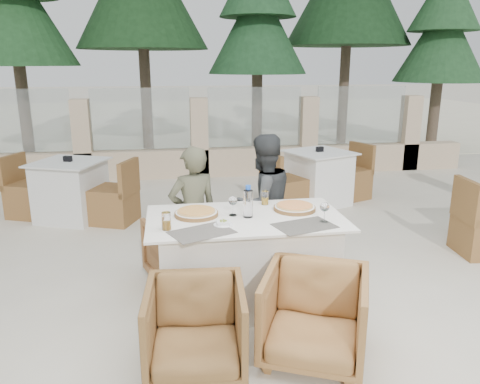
{
  "coord_description": "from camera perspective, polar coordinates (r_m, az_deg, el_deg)",
  "views": [
    {
      "loc": [
        -0.56,
        -3.48,
        1.98
      ],
      "look_at": [
        0.04,
        0.39,
        0.9
      ],
      "focal_mm": 35.0,
      "sensor_mm": 36.0,
      "label": 1
    }
  ],
  "objects": [
    {
      "name": "ground",
      "position": [
        4.04,
        0.25,
        -13.89
      ],
      "size": [
        80.0,
        80.0,
        0.0
      ],
      "primitive_type": "plane",
      "color": "beige",
      "rests_on": "ground"
    },
    {
      "name": "sand_patch",
      "position": [
        17.6,
        -7.08,
        8.89
      ],
      "size": [
        30.0,
        16.0,
        0.01
      ],
      "primitive_type": "cube",
      "color": "#F5EBC8",
      "rests_on": "ground"
    },
    {
      "name": "perimeter_wall_far",
      "position": [
        8.38,
        -4.99,
        7.29
      ],
      "size": [
        10.0,
        0.34,
        1.6
      ],
      "primitive_type": null,
      "color": "beige",
      "rests_on": "ground"
    },
    {
      "name": "pine_far_left",
      "position": [
        10.91,
        -25.83,
        18.03
      ],
      "size": [
        2.42,
        2.42,
        5.5
      ],
      "primitive_type": "cone",
      "color": "#214D24",
      "rests_on": "ground"
    },
    {
      "name": "pine_mid_left",
      "position": [
        11.06,
        -11.95,
        21.72
      ],
      "size": [
        2.86,
        2.86,
        6.5
      ],
      "primitive_type": "cone",
      "color": "#183A1A",
      "rests_on": "ground"
    },
    {
      "name": "pine_centre",
      "position": [
        10.89,
        2.15,
        18.17
      ],
      "size": [
        2.2,
        2.2,
        5.0
      ],
      "primitive_type": "cone",
      "color": "#204B27",
      "rests_on": "ground"
    },
    {
      "name": "pine_mid_right",
      "position": [
        12.18,
        13.12,
        21.77
      ],
      "size": [
        2.99,
        2.99,
        6.8
      ],
      "primitive_type": "cone",
      "color": "#17371A",
      "rests_on": "ground"
    },
    {
      "name": "pine_far_right",
      "position": [
        11.68,
        23.28,
        15.57
      ],
      "size": [
        1.98,
        1.98,
        4.5
      ],
      "primitive_type": "cone",
      "color": "#234F28",
      "rests_on": "ground"
    },
    {
      "name": "dining_table",
      "position": [
        3.95,
        0.68,
        -8.37
      ],
      "size": [
        1.6,
        0.9,
        0.77
      ],
      "primitive_type": null,
      "color": "white",
      "rests_on": "ground"
    },
    {
      "name": "placemat_near_left",
      "position": [
        3.48,
        -4.69,
        -4.92
      ],
      "size": [
        0.53,
        0.46,
        0.0
      ],
      "primitive_type": "cube",
      "rotation": [
        0.0,
        0.0,
        0.42
      ],
      "color": "#605B53",
      "rests_on": "dining_table"
    },
    {
      "name": "placemat_near_right",
      "position": [
        3.64,
        7.87,
        -4.09
      ],
      "size": [
        0.52,
        0.41,
        0.0
      ],
      "primitive_type": "cube",
      "rotation": [
        0.0,
        0.0,
        0.28
      ],
      "color": "#565249",
      "rests_on": "dining_table"
    },
    {
      "name": "pizza_left",
      "position": [
        3.86,
        -5.34,
        -2.56
      ],
      "size": [
        0.37,
        0.37,
        0.05
      ],
      "primitive_type": "cylinder",
      "rotation": [
        0.0,
        0.0,
        -0.02
      ],
      "color": "#C8651B",
      "rests_on": "dining_table"
    },
    {
      "name": "pizza_right",
      "position": [
        4.01,
        6.67,
        -1.88
      ],
      "size": [
        0.47,
        0.47,
        0.05
      ],
      "primitive_type": "cylinder",
      "rotation": [
        0.0,
        0.0,
        0.42
      ],
      "color": "orange",
      "rests_on": "dining_table"
    },
    {
      "name": "water_bottle",
      "position": [
        3.78,
        0.99,
        -1.15
      ],
      "size": [
        0.08,
        0.08,
        0.27
      ],
      "primitive_type": "cylinder",
      "rotation": [
        0.0,
        0.0,
        -0.06
      ],
      "color": "#BAD4F4",
      "rests_on": "dining_table"
    },
    {
      "name": "wine_glass_centre",
      "position": [
        3.83,
        -0.88,
        -1.56
      ],
      "size": [
        0.09,
        0.09,
        0.18
      ],
      "primitive_type": null,
      "rotation": [
        0.0,
        0.0,
        0.28
      ],
      "color": "white",
      "rests_on": "dining_table"
    },
    {
      "name": "wine_glass_corner",
      "position": [
        3.72,
        10.26,
        -2.3
      ],
      "size": [
        0.08,
        0.08,
        0.18
      ],
      "primitive_type": null,
      "rotation": [
        0.0,
        0.0,
        0.08
      ],
      "color": "white",
      "rests_on": "dining_table"
    },
    {
      "name": "beer_glass_left",
      "position": [
        3.55,
        -8.97,
        -3.52
      ],
      "size": [
        0.08,
        0.08,
        0.14
      ],
      "primitive_type": "cylinder",
      "rotation": [
        0.0,
        0.0,
        0.17
      ],
      "color": "orange",
      "rests_on": "dining_table"
    },
    {
      "name": "beer_glass_right",
      "position": [
        4.14,
        3.07,
        -0.71
      ],
      "size": [
        0.08,
        0.08,
        0.12
      ],
      "primitive_type": "cylinder",
      "rotation": [
        0.0,
        0.0,
        -0.27
      ],
      "color": "gold",
      "rests_on": "dining_table"
    },
    {
      "name": "olive_dish",
      "position": [
        3.62,
        -2.06,
        -3.74
      ],
      "size": [
        0.12,
        0.12,
        0.04
      ],
      "primitive_type": null,
      "rotation": [
        0.0,
        0.0,
        -0.11
      ],
      "color": "white",
      "rests_on": "dining_table"
    },
    {
      "name": "armchair_far_left",
      "position": [
        4.4,
        -6.69,
        -7.11
      ],
      "size": [
        0.83,
        0.84,
        0.6
      ],
      "primitive_type": "imported",
      "rotation": [
        0.0,
        0.0,
        3.49
      ],
      "color": "#966136",
      "rests_on": "ground"
    },
    {
      "name": "armchair_far_right",
      "position": [
        4.83,
        3.15,
        -5.4
      ],
      "size": [
        0.6,
        0.61,
        0.53
      ],
      "primitive_type": "imported",
      "rotation": [
        0.0,
        0.0,
        3.08
      ],
      "color": "brown",
      "rests_on": "ground"
    },
    {
      "name": "armchair_near_left",
      "position": [
        3.21,
        -5.44,
        -16.18
      ],
      "size": [
        0.69,
        0.71,
        0.6
      ],
      "primitive_type": "imported",
      "rotation": [
        0.0,
        0.0,
        -0.08
      ],
      "color": "brown",
      "rests_on": "ground"
    },
    {
      "name": "armchair_near_right",
      "position": [
        3.33,
        9.03,
        -14.68
      ],
      "size": [
        0.91,
        0.92,
        0.64
      ],
      "primitive_type": "imported",
      "rotation": [
        0.0,
        0.0,
        -0.42
      ],
      "color": "#9C6B38",
      "rests_on": "ground"
    },
    {
      "name": "diner_left",
      "position": [
        4.3,
        -5.7,
        -2.81
      ],
      "size": [
        0.54,
        0.43,
        1.28
      ],
      "primitive_type": "imported",
      "rotation": [
        0.0,
        0.0,
        3.44
      ],
      "color": "#4F4F39",
      "rests_on": "ground"
    },
    {
      "name": "diner_right",
      "position": [
        4.51,
        2.8,
        -1.44
      ],
      "size": [
        0.81,
        0.73,
        1.35
      ],
      "primitive_type": "imported",
      "rotation": [
        0.0,
        0.0,
        3.56
      ],
      "color": "#36393B",
      "rests_on": "ground"
    },
    {
      "name": "bg_table_a",
      "position": [
        6.45,
        -19.92,
        0.17
      ],
      "size": [
        1.83,
        1.37,
        0.77
      ],
      "primitive_type": null,
      "rotation": [
        0.0,
        0.0,
        -0.38
      ],
      "color": "silver",
      "rests_on": "ground"
    },
    {
      "name": "bg_table_b",
      "position": [
        6.82,
        9.53,
        1.69
      ],
      "size": [
        1.83,
        1.37,
        0.77
      ],
      "primitive_type": null,
      "rotation": [
        0.0,
        0.0,
        0.38
      ],
      "color": "white",
      "rests_on": "ground"
    }
  ]
}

